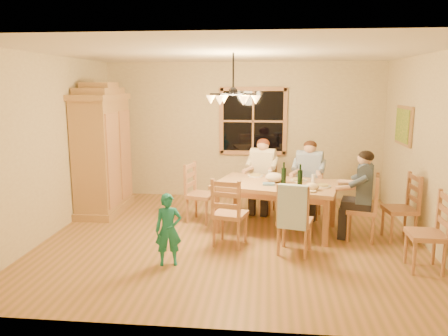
# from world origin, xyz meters

# --- Properties ---
(floor) EXTENTS (5.50, 5.50, 0.00)m
(floor) POSITION_xyz_m (0.00, 0.00, 0.00)
(floor) COLOR olive
(floor) RESTS_ON ground
(ceiling) EXTENTS (5.50, 5.00, 0.02)m
(ceiling) POSITION_xyz_m (0.00, 0.00, 2.70)
(ceiling) COLOR white
(ceiling) RESTS_ON wall_back
(wall_back) EXTENTS (5.50, 0.02, 2.70)m
(wall_back) POSITION_xyz_m (0.00, 2.50, 1.35)
(wall_back) COLOR #C5B28B
(wall_back) RESTS_ON floor
(wall_left) EXTENTS (0.02, 5.00, 2.70)m
(wall_left) POSITION_xyz_m (-2.75, 0.00, 1.35)
(wall_left) COLOR #C5B28B
(wall_left) RESTS_ON floor
(wall_right) EXTENTS (0.02, 5.00, 2.70)m
(wall_right) POSITION_xyz_m (2.75, 0.00, 1.35)
(wall_right) COLOR #C5B28B
(wall_right) RESTS_ON floor
(window) EXTENTS (1.30, 0.06, 1.30)m
(window) POSITION_xyz_m (0.20, 2.47, 1.55)
(window) COLOR black
(window) RESTS_ON wall_back
(painting) EXTENTS (0.06, 0.78, 0.64)m
(painting) POSITION_xyz_m (2.71, 1.20, 1.60)
(painting) COLOR #9F6F44
(painting) RESTS_ON wall_right
(chandelier) EXTENTS (0.77, 0.68, 0.71)m
(chandelier) POSITION_xyz_m (-0.00, 0.00, 2.08)
(chandelier) COLOR black
(chandelier) RESTS_ON ceiling
(armoire) EXTENTS (0.66, 1.40, 2.30)m
(armoire) POSITION_xyz_m (-2.42, 1.21, 1.06)
(armoire) COLOR #9F6F44
(armoire) RESTS_ON floor
(dining_table) EXTENTS (2.07, 1.55, 0.76)m
(dining_table) POSITION_xyz_m (0.65, 0.45, 0.66)
(dining_table) COLOR #B57D50
(dining_table) RESTS_ON floor
(chair_far_left) EXTENTS (0.53, 0.52, 0.99)m
(chair_far_left) POSITION_xyz_m (0.42, 1.41, 0.30)
(chair_far_left) COLOR #B1764E
(chair_far_left) RESTS_ON floor
(chair_far_right) EXTENTS (0.53, 0.52, 0.99)m
(chair_far_right) POSITION_xyz_m (1.21, 1.20, 0.30)
(chair_far_right) COLOR #B1764E
(chair_far_right) RESTS_ON floor
(chair_near_left) EXTENTS (0.53, 0.52, 0.99)m
(chair_near_left) POSITION_xyz_m (-0.01, -0.29, 0.30)
(chair_near_left) COLOR #B1764E
(chair_near_left) RESTS_ON floor
(chair_near_right) EXTENTS (0.53, 0.52, 0.99)m
(chair_near_right) POSITION_xyz_m (0.88, -0.51, 0.30)
(chair_near_right) COLOR #B1764E
(chair_near_right) RESTS_ON floor
(chair_end_left) EXTENTS (0.52, 0.53, 0.99)m
(chair_end_left) POSITION_xyz_m (-0.60, 0.76, 0.30)
(chair_end_left) COLOR #B1764E
(chair_end_left) RESTS_ON floor
(chair_end_right) EXTENTS (0.52, 0.53, 0.99)m
(chair_end_right) POSITION_xyz_m (1.89, 0.13, 0.30)
(chair_end_right) COLOR #B1764E
(chair_end_right) RESTS_ON floor
(adult_woman) EXTENTS (0.47, 0.50, 0.87)m
(adult_woman) POSITION_xyz_m (0.42, 1.41, 0.84)
(adult_woman) COLOR beige
(adult_woman) RESTS_ON floor
(adult_plaid_man) EXTENTS (0.47, 0.50, 0.87)m
(adult_plaid_man) POSITION_xyz_m (1.21, 1.20, 0.84)
(adult_plaid_man) COLOR #385A9C
(adult_plaid_man) RESTS_ON floor
(adult_slate_man) EXTENTS (0.50, 0.47, 0.87)m
(adult_slate_man) POSITION_xyz_m (1.89, 0.13, 0.84)
(adult_slate_man) COLOR #3C4A61
(adult_slate_man) RESTS_ON floor
(towel) EXTENTS (0.39, 0.19, 0.58)m
(towel) POSITION_xyz_m (0.83, -0.70, 0.70)
(towel) COLOR #ACCBEA
(towel) RESTS_ON chair_near_right
(wine_bottle_a) EXTENTS (0.08, 0.08, 0.33)m
(wine_bottle_a) POSITION_xyz_m (0.75, 0.44, 0.93)
(wine_bottle_a) COLOR black
(wine_bottle_a) RESTS_ON dining_table
(wine_bottle_b) EXTENTS (0.08, 0.08, 0.33)m
(wine_bottle_b) POSITION_xyz_m (0.99, 0.29, 0.93)
(wine_bottle_b) COLOR black
(wine_bottle_b) RESTS_ON dining_table
(plate_woman) EXTENTS (0.26, 0.26, 0.02)m
(plate_woman) POSITION_xyz_m (0.30, 0.90, 0.77)
(plate_woman) COLOR white
(plate_woman) RESTS_ON dining_table
(plate_plaid) EXTENTS (0.26, 0.26, 0.02)m
(plate_plaid) POSITION_xyz_m (1.00, 0.62, 0.77)
(plate_plaid) COLOR white
(plate_plaid) RESTS_ON dining_table
(plate_slate) EXTENTS (0.26, 0.26, 0.02)m
(plate_slate) POSITION_xyz_m (1.32, 0.25, 0.77)
(plate_slate) COLOR white
(plate_slate) RESTS_ON dining_table
(wine_glass_a) EXTENTS (0.06, 0.06, 0.14)m
(wine_glass_a) POSITION_xyz_m (0.54, 0.75, 0.83)
(wine_glass_a) COLOR silver
(wine_glass_a) RESTS_ON dining_table
(wine_glass_b) EXTENTS (0.06, 0.06, 0.14)m
(wine_glass_b) POSITION_xyz_m (1.22, 0.49, 0.83)
(wine_glass_b) COLOR silver
(wine_glass_b) RESTS_ON dining_table
(cap) EXTENTS (0.20, 0.20, 0.11)m
(cap) POSITION_xyz_m (1.15, 0.02, 0.82)
(cap) COLOR beige
(cap) RESTS_ON dining_table
(napkin) EXTENTS (0.21, 0.18, 0.03)m
(napkin) POSITION_xyz_m (0.52, 0.29, 0.78)
(napkin) COLOR #54779B
(napkin) RESTS_ON dining_table
(cloth_bundle) EXTENTS (0.28, 0.22, 0.15)m
(cloth_bundle) POSITION_xyz_m (0.61, 0.49, 0.84)
(cloth_bundle) COLOR beige
(cloth_bundle) RESTS_ON dining_table
(child) EXTENTS (0.38, 0.29, 0.93)m
(child) POSITION_xyz_m (-0.73, -1.06, 0.46)
(child) COLOR #1B7B72
(child) RESTS_ON floor
(chair_spare_front) EXTENTS (0.43, 0.45, 0.99)m
(chair_spare_front) POSITION_xyz_m (2.45, -0.90, 0.30)
(chair_spare_front) COLOR #B1764E
(chair_spare_front) RESTS_ON floor
(chair_spare_back) EXTENTS (0.47, 0.48, 0.99)m
(chair_spare_back) POSITION_xyz_m (2.45, 0.20, 0.30)
(chair_spare_back) COLOR #B1764E
(chair_spare_back) RESTS_ON floor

